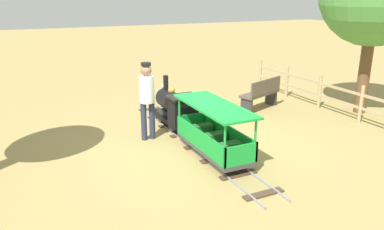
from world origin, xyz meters
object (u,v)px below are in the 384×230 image
(locomotive, at_px, (176,107))
(passenger_car, at_px, (214,135))
(park_bench, at_px, (261,94))
(conductor_person, at_px, (147,95))

(locomotive, relative_size, passenger_car, 0.72)
(locomotive, bearing_deg, park_bench, 8.57)
(passenger_car, xyz_separation_m, conductor_person, (-0.80, 1.38, 0.53))
(passenger_car, relative_size, park_bench, 1.47)
(locomotive, distance_m, park_bench, 2.64)
(passenger_car, xyz_separation_m, park_bench, (2.61, 2.16, -0.01))
(park_bench, bearing_deg, conductor_person, -167.04)
(locomotive, bearing_deg, conductor_person, -153.90)
(conductor_person, distance_m, park_bench, 3.54)
(locomotive, xyz_separation_m, park_bench, (2.61, 0.39, -0.07))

